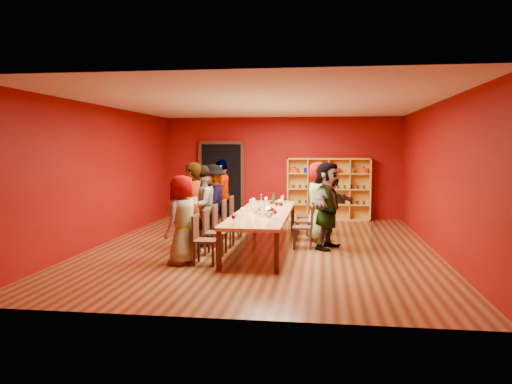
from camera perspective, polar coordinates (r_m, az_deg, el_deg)
room_shell at (r=10.42m, az=0.83°, el=1.83°), size 7.10×9.10×3.04m
tasting_table at (r=10.49m, az=0.82°, el=-2.54°), size 1.10×4.50×0.75m
doorway at (r=15.10m, az=-3.94°, el=1.37°), size 1.40×0.17×2.30m
shelving_unit at (r=14.68m, az=8.28°, el=0.68°), size 2.40×0.40×1.80m
chair_person_left_0 at (r=9.01m, az=-6.28°, el=-5.13°), size 0.42×0.42×0.89m
person_left_0 at (r=9.05m, az=-8.41°, el=-3.15°), size 0.65×0.88×1.60m
chair_person_left_1 at (r=9.81m, az=-5.11°, el=-4.29°), size 0.42×0.42×0.89m
person_left_1 at (r=9.84m, az=-7.41°, el=-1.88°), size 0.67×0.78×1.81m
chair_person_left_2 at (r=10.61m, az=-4.11°, el=-3.58°), size 0.42×0.42×0.89m
person_left_2 at (r=10.65m, az=-6.35°, el=-1.59°), size 0.69×0.93×1.72m
chair_person_left_3 at (r=11.57m, az=-3.11°, el=-2.86°), size 0.42×0.42×0.89m
person_left_3 at (r=11.60m, az=-4.93°, el=-1.04°), size 0.53×1.14×1.72m
chair_person_left_4 at (r=12.50m, az=-2.29°, el=-2.27°), size 0.42×0.42×0.89m
person_left_4 at (r=12.52m, az=-3.90°, el=-0.39°), size 0.54×1.08×1.80m
chair_person_right_2 at (r=10.47m, az=5.79°, el=-3.71°), size 0.42×0.42×0.89m
person_right_2 at (r=10.41m, az=8.19°, el=-1.51°), size 1.10×1.73×1.81m
chair_person_right_3 at (r=11.33m, az=5.94°, el=-3.04°), size 0.42×0.42×0.89m
person_right_3 at (r=11.28m, az=7.19°, el=-1.08°), size 0.50×0.88×1.78m
chair_person_right_4 at (r=12.17m, az=6.07°, el=-2.49°), size 0.42×0.42×0.89m
person_right_4 at (r=12.13m, az=7.61°, el=-1.14°), size 0.48×0.62×1.58m
wine_glass_0 at (r=12.34m, az=0.62°, el=-0.55°), size 0.07×0.07×0.18m
wine_glass_1 at (r=12.09m, az=3.02°, el=-0.66°), size 0.07×0.07×0.19m
wine_glass_2 at (r=11.76m, az=1.15°, el=-0.80°), size 0.08×0.08×0.19m
wine_glass_3 at (r=10.39m, az=2.85°, el=-1.45°), size 0.09×0.09×0.22m
wine_glass_4 at (r=10.46m, az=2.36°, el=-1.43°), size 0.09×0.09×0.21m
wine_glass_5 at (r=8.64m, az=-2.60°, el=-2.94°), size 0.07×0.07×0.18m
wine_glass_6 at (r=11.39m, az=-0.15°, el=-1.00°), size 0.07×0.07×0.19m
wine_glass_7 at (r=11.23m, az=-0.61°, el=-1.07°), size 0.08×0.08×0.19m
wine_glass_8 at (r=9.63m, az=-1.61°, el=-2.09°), size 0.08×0.08×0.19m
wine_glass_9 at (r=8.87m, az=-2.27°, el=-2.67°), size 0.08×0.08×0.20m
wine_glass_10 at (r=12.22m, az=3.16°, el=-0.50°), size 0.09×0.09×0.21m
wine_glass_11 at (r=8.63m, az=1.49°, el=-2.86°), size 0.08×0.08×0.20m
wine_glass_12 at (r=11.49m, az=2.97°, el=-0.99°), size 0.07×0.07×0.18m
wine_glass_13 at (r=9.53m, az=2.10°, el=-2.21°), size 0.07×0.07×0.18m
wine_glass_14 at (r=10.83m, az=1.77°, el=-1.25°), size 0.08×0.08×0.20m
wine_glass_15 at (r=10.00m, az=-0.05°, el=-1.86°), size 0.07×0.07×0.18m
wine_glass_16 at (r=11.26m, az=2.67°, el=-1.07°), size 0.08×0.08×0.19m
wine_glass_17 at (r=12.25m, az=0.59°, el=-0.48°), size 0.09×0.09×0.22m
wine_glass_18 at (r=9.15m, az=-0.04°, el=-2.34°), size 0.09×0.09×0.21m
wine_glass_19 at (r=8.79m, az=1.57°, el=-2.76°), size 0.08×0.08×0.19m
wine_glass_20 at (r=9.35m, az=2.20°, el=-2.35°), size 0.07×0.07×0.18m
spittoon_bowl at (r=10.07m, az=1.20°, el=-2.11°), size 0.34×0.34×0.19m
carafe_a at (r=10.59m, az=-0.31°, el=-1.50°), size 0.13×0.13×0.28m
carafe_b at (r=9.72m, az=0.79°, el=-2.06°), size 0.14×0.14×0.29m
wine_bottle at (r=11.98m, az=1.98°, el=-0.84°), size 0.08×0.08×0.28m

